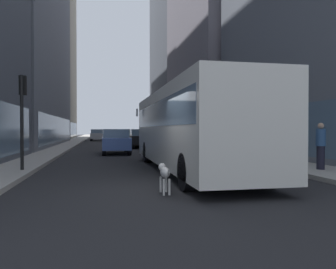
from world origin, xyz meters
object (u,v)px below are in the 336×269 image
(car_silver_sedan, at_px, (97,135))
(pedestrian_with_handbag, at_px, (263,141))
(pedestrian_in_coat, at_px, (321,146))
(car_blue_hatchback, at_px, (116,141))
(dalmatian_dog, at_px, (164,173))
(car_black_suv, at_px, (141,138))
(car_yellow_taxi, at_px, (135,137))
(car_red_coupe, at_px, (142,136))
(car_white_van, at_px, (133,134))
(traffic_light_near, at_px, (22,106))
(transit_bus, at_px, (188,125))

(car_silver_sedan, distance_m, pedestrian_with_handbag, 33.78)
(car_silver_sedan, xyz_separation_m, pedestrian_in_coat, (8.51, -37.81, 0.19))
(car_blue_hatchback, xyz_separation_m, dalmatian_dog, (0.66, -13.90, -0.31))
(car_black_suv, xyz_separation_m, dalmatian_dog, (-1.74, -20.38, -0.31))
(car_blue_hatchback, height_order, car_silver_sedan, same)
(car_silver_sedan, height_order, car_yellow_taxi, same)
(car_red_coupe, height_order, car_white_van, same)
(car_silver_sedan, bearing_deg, pedestrian_with_handbag, -74.65)
(car_silver_sedan, relative_size, car_white_van, 0.94)
(car_blue_hatchback, bearing_deg, car_red_coupe, 77.85)
(car_white_van, relative_size, pedestrian_in_coat, 2.82)
(car_white_van, bearing_deg, car_black_suv, -93.60)
(car_white_van, height_order, traffic_light_near, traffic_light_near)
(car_black_suv, distance_m, traffic_light_near, 17.00)
(pedestrian_in_coat, bearing_deg, car_white_van, 93.84)
(car_silver_sedan, bearing_deg, dalmatian_dog, -86.80)
(car_blue_hatchback, bearing_deg, traffic_light_near, -111.68)
(car_yellow_taxi, relative_size, traffic_light_near, 1.41)
(car_white_van, bearing_deg, car_silver_sedan, -135.55)
(car_black_suv, relative_size, pedestrian_with_handbag, 2.41)
(transit_bus, bearing_deg, car_red_coupe, 86.75)
(car_blue_hatchback, height_order, dalmatian_dog, car_blue_hatchback)
(car_silver_sedan, relative_size, dalmatian_dog, 4.66)
(car_red_coupe, height_order, traffic_light_near, traffic_light_near)
(car_red_coupe, xyz_separation_m, dalmatian_dog, (-3.34, -32.49, -0.31))
(car_white_van, bearing_deg, car_yellow_taxi, -94.42)
(car_blue_hatchback, relative_size, car_red_coupe, 1.03)
(car_blue_hatchback, xyz_separation_m, car_silver_sedan, (-1.60, 26.44, 0.00))
(car_red_coupe, distance_m, pedestrian_with_handbag, 24.94)
(car_blue_hatchback, bearing_deg, dalmatian_dog, -87.30)
(car_yellow_taxi, xyz_separation_m, pedestrian_with_handbag, (4.94, -17.37, 0.19))
(transit_bus, bearing_deg, pedestrian_in_coat, -21.39)
(dalmatian_dog, height_order, pedestrian_with_handbag, pedestrian_with_handbag)
(car_black_suv, relative_size, car_yellow_taxi, 0.85)
(transit_bus, distance_m, car_white_van, 41.58)
(transit_bus, xyz_separation_m, dalmatian_dog, (-1.74, -4.30, -1.26))
(traffic_light_near, bearing_deg, pedestrian_in_coat, -10.99)
(car_silver_sedan, distance_m, traffic_light_near, 35.84)
(car_silver_sedan, height_order, pedestrian_in_coat, pedestrian_in_coat)
(car_yellow_taxi, height_order, car_white_van, same)
(transit_bus, relative_size, pedestrian_in_coat, 6.82)
(car_silver_sedan, distance_m, pedestrian_in_coat, 38.75)
(car_red_coupe, bearing_deg, car_blue_hatchback, -102.15)
(car_silver_sedan, height_order, car_white_van, same)
(car_blue_hatchback, bearing_deg, car_silver_sedan, 93.46)
(car_white_van, bearing_deg, pedestrian_in_coat, -86.16)
(car_blue_hatchback, xyz_separation_m, pedestrian_in_coat, (6.91, -11.37, 0.19))
(car_black_suv, distance_m, car_white_van, 25.50)
(car_white_van, xyz_separation_m, traffic_light_near, (-7.70, -41.24, 1.61))
(car_red_coupe, distance_m, dalmatian_dog, 32.66)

